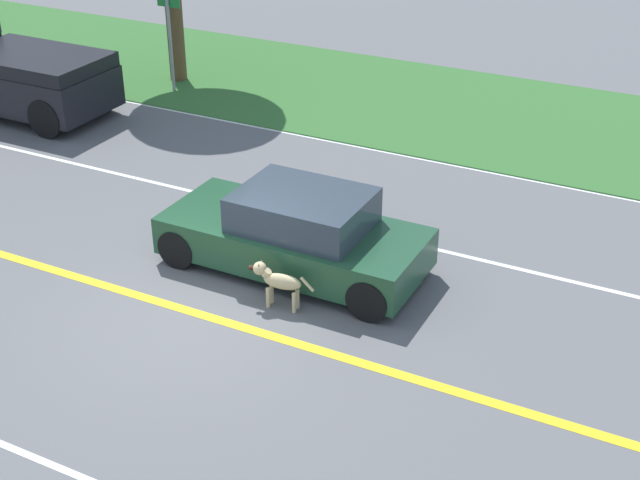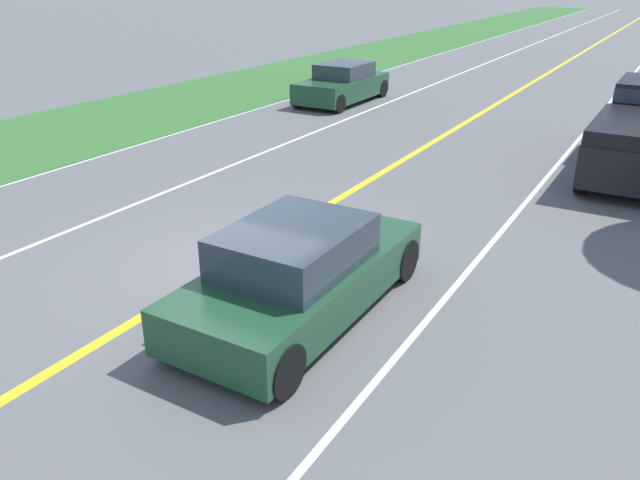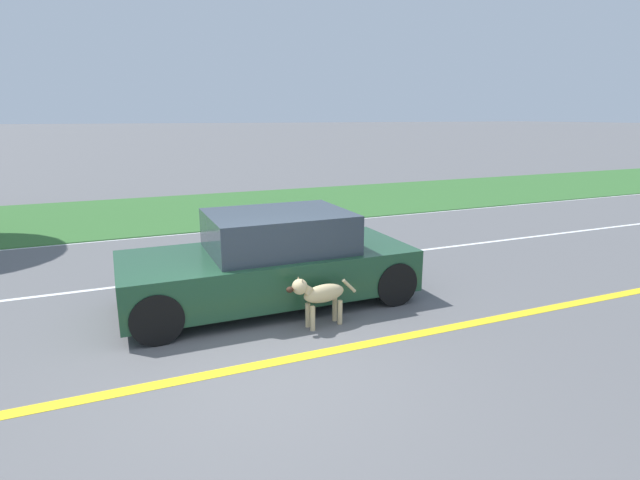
{
  "view_description": "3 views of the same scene",
  "coord_description": "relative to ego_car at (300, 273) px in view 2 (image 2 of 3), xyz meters",
  "views": [
    {
      "loc": [
        -9.14,
        -6.71,
        7.41
      ],
      "look_at": [
        1.43,
        -1.3,
        0.9
      ],
      "focal_mm": 50.0,
      "sensor_mm": 36.0,
      "label": 1
    },
    {
      "loc": [
        6.05,
        -7.15,
        4.51
      ],
      "look_at": [
        2.13,
        -0.53,
        1.15
      ],
      "focal_mm": 35.0,
      "sensor_mm": 36.0,
      "label": 2
    },
    {
      "loc": [
        -5.03,
        1.48,
        2.76
      ],
      "look_at": [
        1.73,
        -1.38,
        0.93
      ],
      "focal_mm": 28.0,
      "sensor_mm": 36.0,
      "label": 3
    }
  ],
  "objects": [
    {
      "name": "ego_car",
      "position": [
        0.0,
        0.0,
        0.0
      ],
      "size": [
        1.86,
        4.26,
        1.38
      ],
      "color": "#1E472D",
      "rests_on": "ground"
    },
    {
      "name": "dog",
      "position": [
        -1.14,
        -0.29,
        -0.18
      ],
      "size": [
        0.29,
        1.07,
        0.74
      ],
      "rotation": [
        0.0,
        0.0,
        0.12
      ],
      "color": "#D1B784",
      "rests_on": "ground"
    },
    {
      "name": "lane_dash_same_dir",
      "position": [
        1.63,
        0.64,
        -0.64
      ],
      "size": [
        0.1,
        160.0,
        0.01
      ],
      "primitive_type": "cube",
      "color": "white",
      "rests_on": "ground"
    },
    {
      "name": "ground_plane",
      "position": [
        -1.87,
        0.64,
        -0.64
      ],
      "size": [
        400.0,
        400.0,
        0.0
      ],
      "primitive_type": "plane",
      "color": "#5B5B5E"
    },
    {
      "name": "lane_dash_oncoming",
      "position": [
        -5.37,
        0.64,
        -0.64
      ],
      "size": [
        0.1,
        160.0,
        0.01
      ],
      "primitive_type": "cube",
      "color": "white",
      "rests_on": "ground"
    },
    {
      "name": "centre_divider_line",
      "position": [
        -1.87,
        0.64,
        -0.64
      ],
      "size": [
        0.18,
        160.0,
        0.01
      ],
      "primitive_type": "cube",
      "color": "yellow",
      "rests_on": "ground"
    },
    {
      "name": "oncoming_car",
      "position": [
        -6.88,
        13.77,
        0.01
      ],
      "size": [
        1.84,
        4.22,
        1.39
      ],
      "rotation": [
        0.0,
        0.0,
        3.14
      ],
      "color": "#1E472D",
      "rests_on": "ground"
    }
  ]
}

